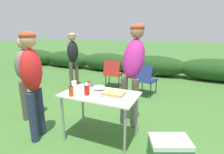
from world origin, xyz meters
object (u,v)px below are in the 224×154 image
Objects in this scene: standing_person_in_red_jacket at (32,75)px; ketchup_bottle at (87,89)px; paper_cup_stack at (74,86)px; standing_person_in_olive_jacket at (27,72)px; mayo_bottle at (92,91)px; hot_sauce_bottle at (71,91)px; camp_chair_green_behind_table at (145,78)px; plate_stack at (86,87)px; folding_table at (100,99)px; standing_person_in_navy_coat at (73,54)px; cooler_box at (169,151)px; mustard_bottle at (92,89)px; spice_jar at (89,86)px; mixing_bowl at (99,88)px; food_tray at (114,94)px; camp_chair_near_hedge at (113,72)px; standing_person_with_beanie at (133,62)px.

ketchup_bottle is at bearing -87.97° from standing_person_in_red_jacket.
standing_person_in_olive_jacket is (-1.10, 0.09, 0.09)m from paper_cup_stack.
mayo_bottle reaches higher than ketchup_bottle.
camp_chair_green_behind_table is at bearing 78.57° from hot_sauce_bottle.
plate_stack is 0.45m from mayo_bottle.
standing_person_in_navy_coat is at bearing 133.53° from folding_table.
standing_person_in_red_jacket is 1.07× the size of standing_person_in_olive_jacket.
paper_cup_stack is at bearing 158.13° from ketchup_bottle.
standing_person_in_red_jacket is at bearing -167.31° from mayo_bottle.
plate_stack is 0.38× the size of cooler_box.
standing_person_in_olive_jacket is (-1.52, 0.25, 0.07)m from mayo_bottle.
paper_cup_stack is 0.09× the size of standing_person_in_navy_coat.
standing_person_in_navy_coat is at bearing 131.23° from mustard_bottle.
mustard_bottle is at bearing -86.95° from camp_chair_green_behind_table.
spice_jar is (-0.16, 0.18, -0.01)m from mayo_bottle.
cooler_box is (1.48, -0.13, -0.64)m from paper_cup_stack.
mixing_bowl is 0.29m from ketchup_bottle.
mixing_bowl is 1.21× the size of hot_sauce_bottle.
folding_table is 3.11× the size of food_tray.
camp_chair_green_behind_table is at bearing 85.03° from mayo_bottle.
food_tray is 1.63× the size of plate_stack.
standing_person_in_navy_coat is at bearing 134.35° from mixing_bowl.
spice_jar is 0.15m from ketchup_bottle.
camp_chair_near_hedge is (-0.41, 2.46, -0.34)m from paper_cup_stack.
plate_stack is at bearing 56.20° from paper_cup_stack.
camp_chair_green_behind_table is (0.27, 2.01, -0.30)m from mixing_bowl.
standing_person_in_olive_jacket reaches higher than mayo_bottle.
food_tray is 0.42× the size of camp_chair_near_hedge.
hot_sauce_bottle is 0.31× the size of cooler_box.
mayo_bottle is 2.38m from camp_chair_green_behind_table.
camp_chair_near_hedge is 3.22m from cooler_box.
camp_chair_near_hedge is 1.46× the size of cooler_box.
ketchup_bottle is at bearing -88.02° from camp_chair_green_behind_table.
folding_table is 1.32× the size of camp_chair_green_behind_table.
ketchup_bottle is 0.11× the size of standing_person_with_beanie.
paper_cup_stack reaches higher than mixing_bowl.
mustard_bottle is at bearing -82.93° from standing_person_in_olive_jacket.
standing_person_in_olive_jacket reaches higher than mustard_bottle.
folding_table is 0.26m from ketchup_bottle.
food_tray is 0.31m from mayo_bottle.
plate_stack is 1.12× the size of ketchup_bottle.
hot_sauce_bottle is at bearing -141.73° from folding_table.
standing_person_with_beanie is (0.38, 0.54, 0.34)m from mixing_bowl.
mustard_bottle is (0.22, 0.19, 0.00)m from hot_sauce_bottle.
mustard_bottle is at bearing -118.34° from standing_person_in_navy_coat.
spice_jar is 1.40m from cooler_box.
hot_sauce_bottle reaches higher than mixing_bowl.
cooler_box is (0.75, -0.83, -0.94)m from standing_person_with_beanie.
hot_sauce_bottle reaches higher than food_tray.
hot_sauce_bottle is at bearing -18.38° from cooler_box.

